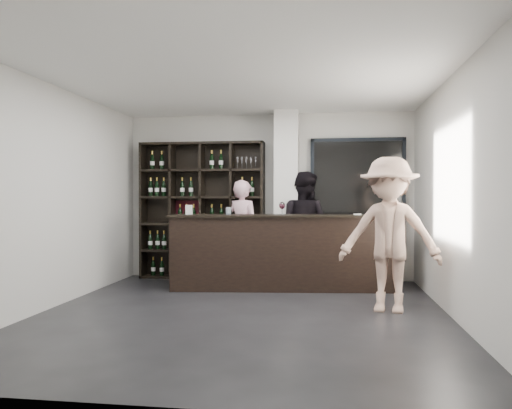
# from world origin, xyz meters

# --- Properties ---
(floor) EXTENTS (5.00, 5.50, 0.01)m
(floor) POSITION_xyz_m (0.00, 0.00, -0.01)
(floor) COLOR black
(floor) RESTS_ON ground
(wine_shelf) EXTENTS (2.20, 0.35, 2.40)m
(wine_shelf) POSITION_xyz_m (-1.15, 2.57, 1.20)
(wine_shelf) COLOR black
(wine_shelf) RESTS_ON floor
(structural_column) EXTENTS (0.40, 0.40, 2.90)m
(structural_column) POSITION_xyz_m (0.35, 2.47, 1.45)
(structural_column) COLOR silver
(structural_column) RESTS_ON floor
(glass_panel) EXTENTS (1.60, 0.08, 2.10)m
(glass_panel) POSITION_xyz_m (1.55, 2.69, 1.40)
(glass_panel) COLOR black
(glass_panel) RESTS_ON floor
(tasting_counter) EXTENTS (3.52, 0.73, 1.16)m
(tasting_counter) POSITION_xyz_m (0.35, 1.75, 0.58)
(tasting_counter) COLOR black
(tasting_counter) RESTS_ON floor
(taster_pink) EXTENTS (0.75, 0.64, 1.73)m
(taster_pink) POSITION_xyz_m (-0.40, 2.40, 0.86)
(taster_pink) COLOR #EFB7C5
(taster_pink) RESTS_ON floor
(taster_black) EXTENTS (1.10, 0.98, 1.86)m
(taster_black) POSITION_xyz_m (0.63, 2.40, 0.93)
(taster_black) COLOR black
(taster_black) RESTS_ON floor
(customer) EXTENTS (1.38, 0.98, 1.94)m
(customer) POSITION_xyz_m (1.80, 0.40, 0.97)
(customer) COLOR tan
(customer) RESTS_ON floor
(wine_glass) EXTENTS (0.10, 0.10, 0.22)m
(wine_glass) POSITION_xyz_m (0.34, 1.66, 1.27)
(wine_glass) COLOR white
(wine_glass) RESTS_ON tasting_counter
(spit_cup) EXTENTS (0.09, 0.09, 0.12)m
(spit_cup) POSITION_xyz_m (-0.51, 1.73, 1.22)
(spit_cup) COLOR silver
(spit_cup) RESTS_ON tasting_counter
(napkin_stack) EXTENTS (0.11, 0.11, 0.02)m
(napkin_stack) POSITION_xyz_m (1.50, 1.84, 1.17)
(napkin_stack) COLOR white
(napkin_stack) RESTS_ON tasting_counter
(card_stand) EXTENTS (0.10, 0.05, 0.15)m
(card_stand) POSITION_xyz_m (-1.14, 1.67, 1.24)
(card_stand) COLOR white
(card_stand) RESTS_ON tasting_counter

